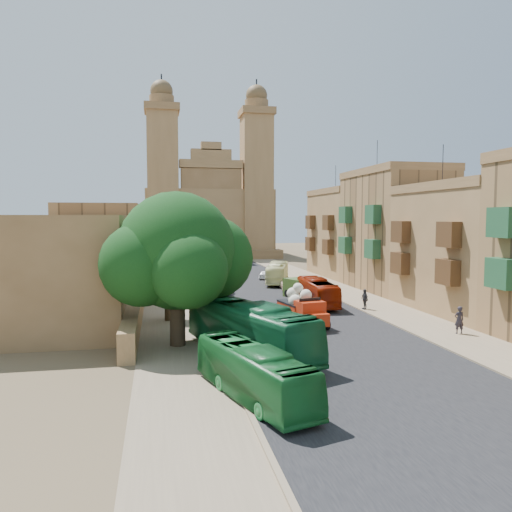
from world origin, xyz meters
name	(u,v)px	position (x,y,z in m)	size (l,w,h in m)	color
ground	(339,354)	(0.00, 0.00, 0.00)	(260.00, 260.00, 0.00)	brown
road_surface	(250,287)	(0.00, 30.00, 0.01)	(14.00, 140.00, 0.01)	black
sidewalk_east	(325,285)	(9.50, 30.00, 0.01)	(5.00, 140.00, 0.01)	#7F6B53
sidewalk_west	(169,289)	(-9.50, 30.00, 0.01)	(5.00, 140.00, 0.01)	#7F6B53
kerb_east	(306,285)	(7.00, 30.00, 0.06)	(0.25, 140.00, 0.12)	#7F6B53
kerb_west	(191,288)	(-7.00, 30.00, 0.06)	(0.25, 140.00, 0.12)	#7F6B53
townhouse_b	(468,247)	(15.95, 11.00, 5.66)	(9.00, 14.00, 14.90)	olive
townhouse_c	(394,229)	(15.95, 25.00, 6.91)	(9.00, 14.00, 17.40)	olive
townhouse_d	(348,232)	(15.95, 39.00, 6.16)	(9.00, 14.00, 15.90)	olive
west_wall	(139,295)	(-12.50, 20.00, 0.90)	(1.00, 40.00, 1.80)	olive
west_building_low	(73,264)	(-18.00, 18.00, 4.20)	(10.00, 28.00, 8.40)	brown
west_building_mid	(104,241)	(-18.00, 44.00, 5.00)	(10.00, 22.00, 10.00)	olive
church	(208,212)	(0.00, 78.61, 9.52)	(28.00, 22.50, 36.30)	olive
ficus_tree	(178,255)	(-9.41, 4.01, 5.86)	(9.92, 9.12, 9.92)	#322519
street_tree_a	(167,285)	(-10.00, 12.00, 2.86)	(2.79, 2.79, 4.29)	#322519
street_tree_b	(165,264)	(-10.00, 24.00, 3.44)	(3.35, 3.35, 5.14)	#322519
street_tree_c	(163,255)	(-10.00, 36.00, 3.50)	(3.40, 3.40, 5.22)	#322519
street_tree_d	(162,251)	(-10.00, 48.00, 3.30)	(3.21, 3.21, 4.94)	#322519
red_truck	(303,307)	(0.12, 8.22, 1.39)	(2.98, 5.68, 3.17)	red
olive_pickup	(305,289)	(4.00, 20.56, 0.94)	(3.78, 5.08, 1.92)	#3C5821
bus_green_south	(253,373)	(-6.50, -6.30, 1.21)	(2.04, 8.70, 2.42)	#17652A
bus_green_north	(249,328)	(-5.35, 1.00, 1.59)	(2.66, 11.38, 3.17)	#166336
bus_red_east	(317,292)	(4.00, 16.45, 1.24)	(2.09, 8.92, 2.48)	maroon
bus_cream_east	(277,273)	(4.03, 32.51, 1.31)	(2.21, 9.42, 2.63)	beige
car_blue_a	(244,310)	(-3.66, 12.53, 0.57)	(1.34, 3.34, 1.14)	#4263A6
car_white_a	(220,289)	(-4.21, 24.27, 0.70)	(1.48, 4.23, 1.39)	silver
car_cream	(290,284)	(4.15, 26.98, 0.64)	(2.11, 4.59, 1.27)	#FFDCBA
car_dkblue	(221,273)	(-2.11, 40.34, 0.65)	(1.82, 4.47, 1.30)	#152448
car_white_b	(266,275)	(3.53, 37.24, 0.59)	(1.40, 3.47, 1.18)	white
car_blue_b	(206,264)	(-2.85, 54.79, 0.57)	(1.20, 3.45, 1.14)	#416AC7
pedestrian_a	(459,320)	(10.23, 3.38, 0.99)	(0.72, 0.47, 1.98)	#25212A
pedestrian_c	(365,299)	(7.50, 13.57, 0.92)	(1.08, 0.45, 1.84)	#39383C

